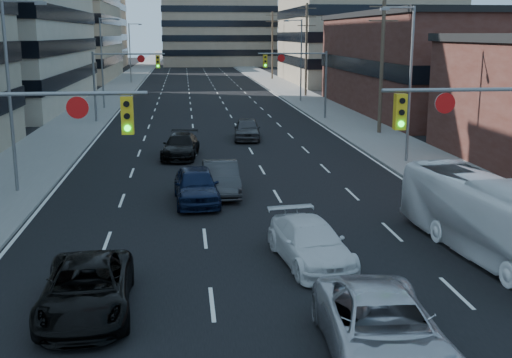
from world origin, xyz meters
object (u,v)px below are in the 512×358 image
object	(u,v)px
black_pickup	(87,289)
silver_suv	(383,330)
white_van	(310,243)
transit_bus	(494,219)
sedan_blue	(196,185)

from	to	relation	value
black_pickup	silver_suv	xyz separation A→B (m)	(7.20, -3.44, 0.08)
white_van	silver_suv	distance (m)	6.65
white_van	silver_suv	world-z (taller)	silver_suv
white_van	transit_bus	bearing A→B (deg)	-8.67
black_pickup	sedan_blue	size ratio (longest dim) A/B	1.08
black_pickup	transit_bus	world-z (taller)	transit_bus
black_pickup	transit_bus	xyz separation A→B (m)	(13.07, 3.07, 0.64)
black_pickup	transit_bus	distance (m)	13.44
silver_suv	sedan_blue	xyz separation A→B (m)	(-4.00, 14.89, 0.02)
white_van	transit_bus	distance (m)	6.30
black_pickup	sedan_blue	xyz separation A→B (m)	(3.20, 11.45, 0.10)
black_pickup	sedan_blue	world-z (taller)	sedan_blue
silver_suv	transit_bus	distance (m)	8.78
silver_suv	sedan_blue	world-z (taller)	sedan_blue
black_pickup	silver_suv	bearing A→B (deg)	-28.01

